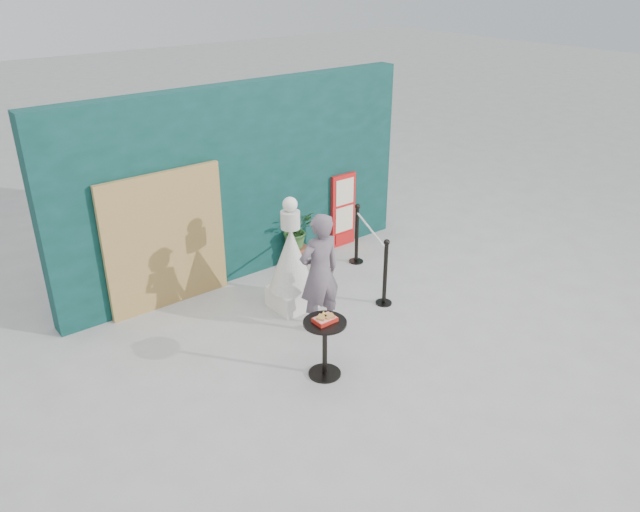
{
  "coord_description": "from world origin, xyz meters",
  "views": [
    {
      "loc": [
        -4.66,
        -4.7,
        4.61
      ],
      "look_at": [
        0.0,
        1.2,
        1.0
      ],
      "focal_mm": 35.0,
      "sensor_mm": 36.0,
      "label": 1
    }
  ],
  "objects": [
    {
      "name": "planter",
      "position": [
        0.78,
        2.83,
        0.54
      ],
      "size": [
        0.55,
        0.48,
        0.94
      ],
      "color": "brown",
      "rests_on": "ground"
    },
    {
      "name": "bamboo_fence",
      "position": [
        -1.4,
        2.94,
        1.0
      ],
      "size": [
        1.8,
        0.08,
        2.0
      ],
      "primitive_type": "cube",
      "color": "tan",
      "rests_on": "ground"
    },
    {
      "name": "stanchion_barrier",
      "position": [
        1.33,
        1.64,
        0.49
      ],
      "size": [
        0.84,
        1.54,
        1.03
      ],
      "color": "black",
      "rests_on": "ground"
    },
    {
      "name": "ground",
      "position": [
        0.0,
        0.0,
        0.0
      ],
      "size": [
        60.0,
        60.0,
        0.0
      ],
      "primitive_type": "plane",
      "color": "#ADAAA5",
      "rests_on": "ground"
    },
    {
      "name": "food_basket",
      "position": [
        -0.73,
        0.18,
        0.79
      ],
      "size": [
        0.26,
        0.19,
        0.11
      ],
      "color": "red",
      "rests_on": "cafe_table"
    },
    {
      "name": "woman",
      "position": [
        -0.12,
        1.06,
        0.84
      ],
      "size": [
        0.64,
        0.44,
        1.68
      ],
      "primitive_type": "imported",
      "rotation": [
        0.0,
        0.0,
        3.07
      ],
      "color": "#645660",
      "rests_on": "ground"
    },
    {
      "name": "menu_board",
      "position": [
        1.9,
        2.95,
        0.65
      ],
      "size": [
        0.5,
        0.07,
        1.3
      ],
      "color": "red",
      "rests_on": "ground"
    },
    {
      "name": "cafe_table",
      "position": [
        -0.74,
        0.18,
        0.5
      ],
      "size": [
        0.52,
        0.52,
        0.75
      ],
      "color": "black",
      "rests_on": "ground"
    },
    {
      "name": "back_wall",
      "position": [
        0.0,
        3.15,
        1.5
      ],
      "size": [
        6.0,
        0.3,
        3.0
      ],
      "primitive_type": "cube",
      "color": "#0A2F28",
      "rests_on": "ground"
    },
    {
      "name": "statue",
      "position": [
        -0.08,
        1.75,
        0.69
      ],
      "size": [
        0.66,
        0.66,
        1.69
      ],
      "color": "white",
      "rests_on": "ground"
    }
  ]
}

